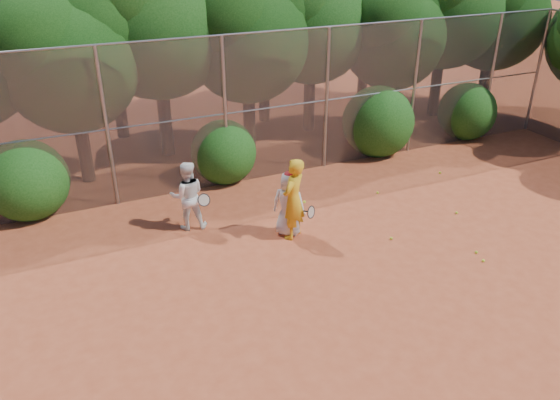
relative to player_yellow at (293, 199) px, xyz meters
name	(u,v)px	position (x,y,z in m)	size (l,w,h in m)	color
ground	(379,294)	(0.59, -2.67, -0.96)	(80.00, 80.00, 0.00)	#A84426
fence_back	(257,108)	(0.48, 3.33, 1.10)	(20.05, 0.09, 4.03)	gray
tree_2	(69,50)	(-3.85, 5.16, 2.63)	(3.99, 3.47, 5.47)	black
tree_3	(156,6)	(-1.34, 6.17, 3.44)	(4.89, 4.26, 6.70)	black
tree_4	(248,27)	(1.15, 5.56, 2.80)	(4.19, 3.64, 5.73)	black
tree_5	(313,8)	(3.65, 6.37, 3.09)	(4.51, 3.92, 6.17)	black
tree_6	(395,26)	(6.14, 5.36, 2.51)	(3.86, 3.36, 5.29)	black
tree_8	(497,6)	(10.65, 5.66, 2.86)	(4.25, 3.70, 5.82)	black
tree_11	(264,0)	(2.65, 7.97, 3.21)	(4.64, 4.03, 6.35)	black
bush_0	(26,177)	(-5.41, 3.63, 0.04)	(2.00, 2.00, 2.00)	#154611
bush_1	(224,149)	(-0.41, 3.63, -0.06)	(1.80, 1.80, 1.80)	#154611
bush_2	(378,118)	(4.59, 3.63, 0.14)	(2.20, 2.20, 2.20)	#154611
bush_3	(467,109)	(8.09, 3.63, -0.01)	(1.90, 1.90, 1.90)	#154611
player_yellow	(293,199)	(0.00, 0.00, 0.00)	(0.91, 0.79, 1.91)	gold
player_teen	(289,203)	(-0.04, 0.17, -0.18)	(0.89, 0.86, 1.57)	silver
player_white	(188,196)	(-2.05, 1.38, -0.12)	(0.92, 0.78, 1.66)	white
ball_0	(457,213)	(4.17, -0.69, -0.92)	(0.07, 0.07, 0.07)	#C7E429
ball_1	(378,193)	(3.01, 1.07, -0.92)	(0.07, 0.07, 0.07)	#C7E429
ball_2	(476,252)	(3.33, -2.31, -0.92)	(0.07, 0.07, 0.07)	#C7E429
ball_3	(483,261)	(3.24, -2.63, -0.92)	(0.07, 0.07, 0.07)	#C7E429
ball_4	(391,238)	(1.98, -1.05, -0.92)	(0.07, 0.07, 0.07)	#C7E429
ball_5	(440,173)	(5.36, 1.44, -0.92)	(0.07, 0.07, 0.07)	#C7E429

